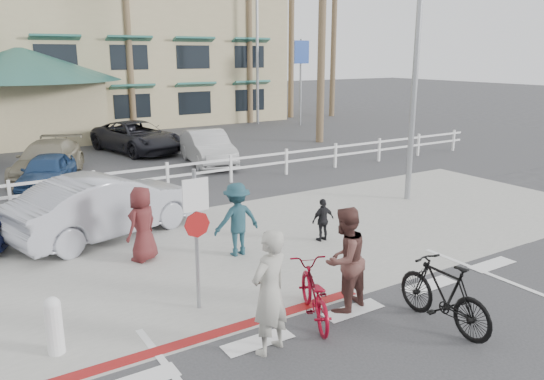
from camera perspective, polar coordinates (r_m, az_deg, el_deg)
ground at (r=9.54m, az=11.13°, el=-14.06°), size 140.00×140.00×0.00m
sidewalk_plaza at (r=12.84m, az=-2.81°, el=-6.09°), size 22.00×7.00×0.01m
cross_street at (r=16.27m, az=-9.80°, el=-1.83°), size 40.00×5.00×0.01m
parking_lot at (r=25.10m, az=-18.28°, el=3.39°), size 50.00×16.00×0.01m
curb_red at (r=8.96m, az=-9.29°, el=-15.92°), size 7.00×0.25×0.02m
rail_fence at (r=18.13m, az=-10.87°, el=1.42°), size 29.40×0.16×1.00m
building at (r=37.83m, az=-21.10°, el=15.27°), size 28.00×16.00×11.30m
sign_post at (r=9.45m, az=-8.15°, el=-4.60°), size 0.50×0.10×2.90m
bollard_0 at (r=9.01m, az=-22.39°, el=-13.34°), size 0.26×0.26×0.95m
streetlight_0 at (r=16.90m, az=15.29°, el=13.94°), size 0.60×2.00×9.00m
streetlight_1 at (r=34.92m, az=-1.60°, el=14.86°), size 0.60×2.00×9.50m
info_sign at (r=34.38m, az=3.09°, el=11.60°), size 1.20×0.16×5.60m
palm_5 at (r=32.58m, az=-15.36°, el=17.48°), size 4.00×4.00×13.00m
palm_7 at (r=35.87m, az=-2.49°, el=18.44°), size 4.00×4.00×14.00m
palm_8 at (r=38.88m, az=2.12°, el=18.87°), size 4.00×4.00×15.00m
palm_9 at (r=39.80m, az=6.69°, el=17.24°), size 4.00×4.00×13.00m
palm_11 at (r=27.84m, az=5.46°, el=19.54°), size 4.00×4.00×14.00m
bike_red at (r=9.37m, az=4.50°, el=-11.03°), size 1.33×1.96×0.98m
rider_red at (r=8.19m, az=-0.27°, el=-10.95°), size 0.84×0.68×2.00m
bike_black at (r=9.53m, az=17.99°, el=-10.56°), size 0.61×1.99×1.19m
rider_black at (r=9.58m, az=7.79°, el=-7.41°), size 1.08×0.93×1.92m
pedestrian_a at (r=12.10m, az=-3.80°, el=-3.18°), size 1.12×0.67×1.70m
pedestrian_child at (r=13.11m, az=5.50°, el=-3.24°), size 0.64×0.27×1.08m
pedestrian_b at (r=12.10m, az=-13.77°, el=-3.58°), size 0.99×0.90×1.70m
car_white_sedan at (r=13.99m, az=-17.31°, el=-1.60°), size 5.12×2.96×1.60m
lot_car_1 at (r=21.33m, az=-22.98°, el=2.96°), size 3.70×5.04×1.36m
lot_car_2 at (r=19.63m, az=-23.03°, el=1.82°), size 2.76×3.82×1.21m
lot_car_3 at (r=22.29m, az=-6.95°, el=4.54°), size 2.30×4.51×1.42m
lot_car_5 at (r=25.75m, az=-14.33°, el=5.55°), size 3.47×5.58×1.44m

